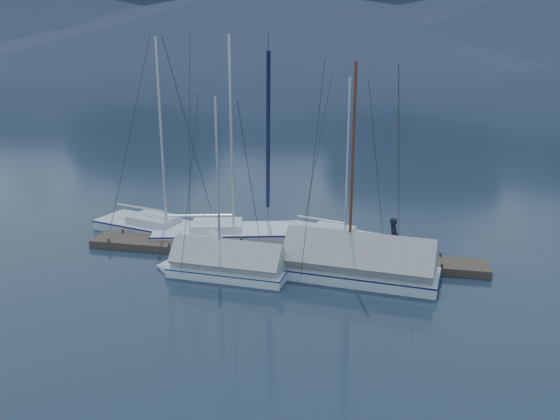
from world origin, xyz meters
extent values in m
plane|color=black|center=(0.00, 0.00, 0.00)|extent=(1000.00, 1000.00, 0.00)
cone|color=#192133|center=(-180.00, 250.00, 17.50)|extent=(364.00, 364.00, 35.00)
cone|color=#192133|center=(-60.00, 240.00, 15.00)|extent=(416.00, 416.00, 30.00)
cone|color=#192133|center=(60.00, 245.00, 16.00)|extent=(390.00, 390.00, 32.00)
cube|color=#382D23|center=(0.00, 2.00, 0.17)|extent=(18.00, 1.50, 0.34)
cube|color=black|center=(-6.00, 2.00, -0.05)|extent=(3.00, 1.30, 0.30)
cube|color=black|center=(0.00, 2.00, -0.05)|extent=(3.00, 1.30, 0.30)
cube|color=black|center=(6.00, 2.00, -0.05)|extent=(3.00, 1.30, 0.30)
cylinder|color=#382D23|center=(-8.00, 2.70, 0.35)|extent=(0.12, 0.12, 0.35)
cylinder|color=#382D23|center=(-8.00, 1.30, 0.35)|extent=(0.12, 0.12, 0.35)
cylinder|color=#382D23|center=(-5.00, 2.70, 0.35)|extent=(0.12, 0.12, 0.35)
cylinder|color=#382D23|center=(-5.00, 1.30, 0.35)|extent=(0.12, 0.12, 0.35)
cylinder|color=#382D23|center=(-2.00, 2.70, 0.35)|extent=(0.12, 0.12, 0.35)
cylinder|color=#382D23|center=(-2.00, 1.30, 0.35)|extent=(0.12, 0.12, 0.35)
cylinder|color=#382D23|center=(1.00, 2.70, 0.35)|extent=(0.12, 0.12, 0.35)
cylinder|color=#382D23|center=(1.00, 1.30, 0.35)|extent=(0.12, 0.12, 0.35)
cylinder|color=#382D23|center=(4.00, 2.70, 0.35)|extent=(0.12, 0.12, 0.35)
cylinder|color=#382D23|center=(4.00, 1.30, 0.35)|extent=(0.12, 0.12, 0.35)
cylinder|color=#382D23|center=(7.00, 2.70, 0.35)|extent=(0.12, 0.12, 0.35)
cylinder|color=#382D23|center=(7.00, 1.30, 0.35)|extent=(0.12, 0.12, 0.35)
cube|color=silver|center=(-6.63, 3.98, 0.14)|extent=(7.12, 3.95, 0.74)
cube|color=silver|center=(-6.63, 3.98, -0.20)|extent=(5.88, 2.71, 0.34)
cube|color=#1A1747|center=(-6.63, 3.98, 0.45)|extent=(7.20, 3.99, 0.07)
cone|color=silver|center=(-2.88, 2.96, 0.14)|extent=(1.77, 2.42, 2.17)
cube|color=silver|center=(-6.96, 4.07, 0.68)|extent=(2.70, 2.15, 0.34)
cylinder|color=#B2B7BF|center=(-6.20, 3.86, 5.02)|extent=(0.14, 0.14, 9.03)
cylinder|color=#B2B7BF|center=(-7.72, 4.27, 1.18)|extent=(2.97, 0.90, 0.10)
cylinder|color=#26262B|center=(-4.57, 3.41, 5.02)|extent=(0.92, 3.30, 9.04)
cube|color=silver|center=(-3.19, 3.86, 0.14)|extent=(7.20, 3.96, 0.75)
cube|color=silver|center=(-3.19, 3.86, -0.21)|extent=(5.95, 2.70, 0.34)
cube|color=#1E1B51|center=(-3.19, 3.86, 0.46)|extent=(7.27, 4.00, 0.07)
cone|color=silver|center=(0.61, 4.87, 0.14)|extent=(1.77, 2.44, 2.19)
cube|color=silver|center=(-3.52, 3.78, 0.68)|extent=(2.73, 2.16, 0.34)
cylinder|color=#B2B7BF|center=(-2.75, 3.98, 5.08)|extent=(0.14, 0.14, 9.13)
cylinder|color=#B2B7BF|center=(-4.29, 3.57, 1.20)|extent=(3.00, 0.89, 0.10)
cylinder|color=#26262B|center=(-1.10, 4.42, 5.08)|extent=(0.91, 3.34, 9.14)
cube|color=silver|center=(2.29, 4.64, 0.11)|extent=(5.83, 3.35, 0.61)
cube|color=silver|center=(2.29, 4.64, -0.17)|extent=(4.80, 2.32, 0.28)
cube|color=#162944|center=(2.29, 4.64, 0.37)|extent=(5.89, 3.38, 0.06)
cone|color=silver|center=(5.34, 3.73, 0.11)|extent=(1.48, 1.99, 1.77)
cube|color=silver|center=(2.02, 4.72, 0.55)|extent=(2.23, 1.79, 0.28)
cylinder|color=#B2B7BF|center=(2.64, 4.53, 4.11)|extent=(0.11, 0.11, 7.38)
cylinder|color=#B2B7BF|center=(1.40, 4.90, 0.97)|extent=(2.41, 0.79, 0.08)
cylinder|color=#26262B|center=(3.97, 4.14, 4.11)|extent=(0.82, 2.68, 7.39)
cube|color=silver|center=(3.67, 0.26, 0.12)|extent=(6.56, 2.91, 0.68)
cube|color=silver|center=(3.67, 0.26, -0.18)|extent=(5.50, 1.80, 0.31)
cube|color=#161541|center=(3.67, 0.26, 0.41)|extent=(6.62, 2.94, 0.06)
cone|color=silver|center=(0.05, 0.64, 0.12)|extent=(1.35, 2.27, 2.17)
cylinder|color=#592819|center=(3.26, 0.30, 4.56)|extent=(0.12, 0.12, 8.20)
cylinder|color=#592819|center=(4.69, 0.15, 1.08)|extent=(2.85, 0.39, 0.09)
cylinder|color=#26262B|center=(1.68, 0.47, 4.56)|extent=(0.36, 3.19, 8.21)
cube|color=#9C9B92|center=(3.67, 0.26, 0.87)|extent=(6.25, 2.92, 2.30)
cube|color=white|center=(-1.62, -0.60, 0.10)|extent=(4.98, 2.05, 0.57)
cube|color=white|center=(-1.62, -0.60, -0.16)|extent=(4.20, 1.22, 0.26)
cube|color=navy|center=(-1.62, -0.60, 0.35)|extent=(5.03, 2.07, 0.05)
cone|color=white|center=(-4.44, -0.42, 0.10)|extent=(1.06, 1.73, 1.67)
cylinder|color=#B2B7BF|center=(-1.96, -0.58, 3.87)|extent=(0.10, 0.10, 6.96)
cylinder|color=#B2B7BF|center=(-0.75, -0.66, 0.91)|extent=(2.19, 0.22, 0.08)
cylinder|color=#26262B|center=(-3.18, -0.50, 3.87)|extent=(0.18, 2.45, 6.97)
cube|color=#AAA99F|center=(-1.62, -0.60, 0.74)|extent=(4.73, 2.07, 1.77)
imported|color=black|center=(4.96, 2.06, 1.24)|extent=(0.50, 0.70, 1.80)
camera|label=1|loc=(5.30, -22.37, 9.56)|focal=38.00mm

